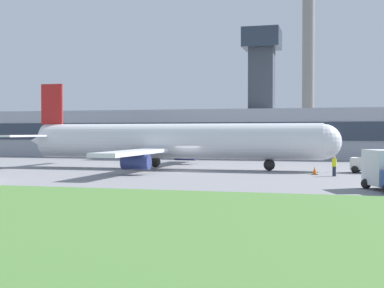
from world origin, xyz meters
name	(u,v)px	position (x,y,z in m)	size (l,w,h in m)	color
ground_plane	(186,171)	(0.00, 0.00, 0.00)	(400.00, 400.00, 0.00)	gray
terminal_building	(242,132)	(0.11, 33.72, 3.94)	(86.63, 16.11, 20.30)	#9EA3AD
smokestack_left	(308,43)	(9.17, 62.50, 22.49)	(2.85, 2.85, 44.75)	gray
airplane	(171,142)	(-2.32, 2.58, 2.87)	(34.22, 30.78, 9.29)	silver
pushback_tug	(368,164)	(17.51, 1.86, 0.86)	(3.44, 2.88, 1.94)	white
ground_crew_person	(334,166)	(14.36, -3.01, 0.91)	(0.55, 0.55, 1.78)	#23283D
traffic_cone_near_nose	(315,171)	(12.63, -1.51, 0.34)	(0.61, 0.61, 0.73)	black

